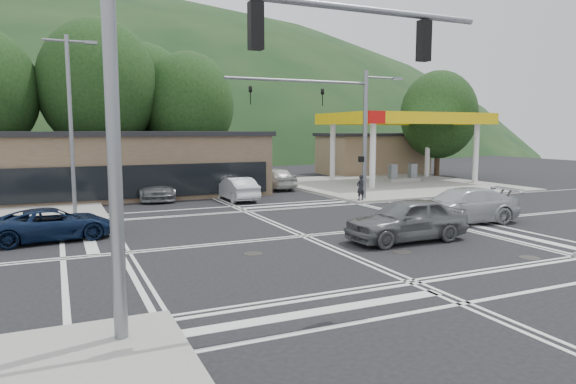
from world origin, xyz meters
name	(u,v)px	position (x,y,z in m)	size (l,w,h in m)	color
ground	(304,236)	(0.00, 0.00, 0.00)	(120.00, 120.00, 0.00)	black
sidewalk_ne	(390,184)	(15.00, 15.00, 0.07)	(16.00, 16.00, 0.15)	gray
gas_station_canopy	(404,122)	(16.99, 15.99, 5.04)	(12.32, 8.34, 5.75)	silver
convenience_store	(373,155)	(20.00, 25.00, 1.90)	(10.00, 6.00, 3.80)	#846B4F
commercial_row	(78,167)	(-8.00, 17.00, 2.00)	(24.00, 8.00, 4.00)	brown
hill_north	(106,152)	(0.00, 90.00, 0.00)	(252.00, 126.00, 140.00)	black
tree_n_b	(98,86)	(-6.00, 24.00, 7.79)	(9.00, 9.00, 12.98)	#382619
tree_n_c	(188,105)	(1.00, 24.00, 6.49)	(7.60, 7.60, 10.87)	#382619
tree_n_e	(143,99)	(-2.00, 28.00, 7.14)	(8.40, 8.40, 11.98)	#382619
tree_ne	(439,115)	(24.00, 20.00, 5.84)	(7.20, 7.20, 9.99)	#382619
streetlight_nw	(72,117)	(-8.44, 9.00, 5.05)	(2.50, 0.25, 9.00)	slate
signal_mast_ne	(348,119)	(6.95, 8.20, 5.07)	(11.65, 0.30, 8.00)	slate
signal_mast_sw	(203,94)	(-6.39, -8.20, 5.12)	(9.14, 0.28, 8.00)	slate
car_blue_west	(53,224)	(-9.49, 3.45, 0.65)	(2.16, 4.69, 1.30)	#0B1833
car_grey_center	(406,220)	(3.30, -2.50, 0.86)	(2.03, 5.04, 1.72)	#57595C
car_silver_east	(461,206)	(8.13, -0.30, 0.83)	(2.31, 5.69, 1.65)	#ABAEB2
car_queue_a	(236,189)	(1.00, 11.69, 0.73)	(1.54, 4.42, 1.46)	#B6B8BE
car_queue_b	(273,178)	(5.50, 16.46, 0.82)	(1.94, 4.83, 1.65)	#BBBBB6
car_northbound	(156,187)	(-3.53, 14.27, 0.77)	(2.15, 5.30, 1.54)	slate
pedestrian	(361,188)	(7.50, 7.50, 0.92)	(0.56, 0.37, 1.54)	black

